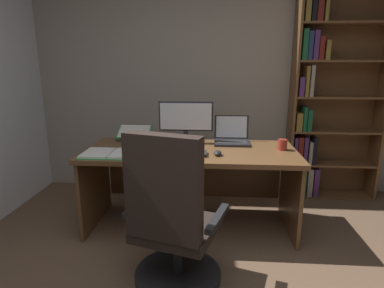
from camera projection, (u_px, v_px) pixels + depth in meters
wall_back at (213, 67)px, 3.59m from camera, size 4.62×0.12×2.84m
desk at (191, 167)px, 2.91m from camera, size 1.84×0.79×0.73m
bookshelf at (325, 101)px, 3.40m from camera, size 0.95×0.27×2.23m
office_chair at (172, 225)px, 2.04m from camera, size 0.69×0.61×1.07m
monitor at (186, 122)px, 3.00m from camera, size 0.51×0.16×0.39m
laptop at (232, 137)px, 3.01m from camera, size 0.33×0.29×0.25m
keyboard at (181, 153)px, 2.63m from camera, size 0.42×0.15×0.02m
computer_mouse at (218, 153)px, 2.61m from camera, size 0.06×0.10×0.04m
reading_stand_with_book at (134, 133)px, 3.13m from camera, size 0.33×0.26×0.13m
open_binder at (112, 154)px, 2.62m from camera, size 0.49×0.31×0.02m
notepad at (151, 148)px, 2.83m from camera, size 0.19×0.23×0.01m
pen at (153, 147)px, 2.83m from camera, size 0.14×0.05×0.01m
coffee_mug at (282, 145)px, 2.77m from camera, size 0.08×0.08×0.09m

